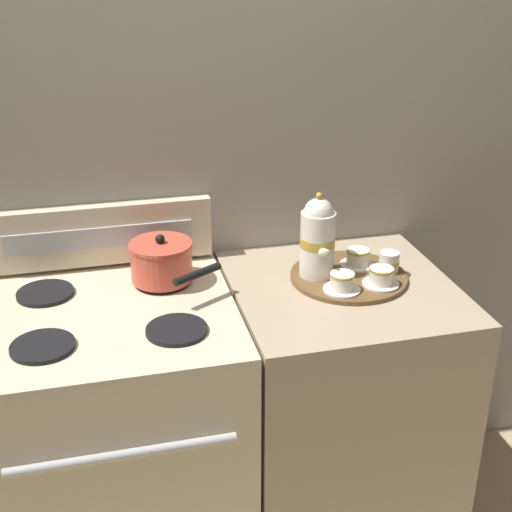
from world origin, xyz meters
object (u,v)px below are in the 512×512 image
(serving_tray, at_px, (348,277))
(teacup_right, at_px, (342,282))
(stove, at_px, (121,449))
(creamer_jug, at_px, (389,262))
(teapot, at_px, (318,237))
(teacup_front, at_px, (381,277))
(saucepan, at_px, (162,261))
(teacup_left, at_px, (358,258))

(serving_tray, height_order, teacup_right, teacup_right)
(serving_tray, bearing_deg, teacup_right, -121.17)
(stove, xyz_separation_m, teacup_right, (0.65, -0.05, 0.51))
(teacup_right, height_order, creamer_jug, creamer_jug)
(serving_tray, distance_m, teapot, 0.16)
(teacup_right, distance_m, teacup_front, 0.12)
(saucepan, bearing_deg, serving_tray, -11.05)
(stove, bearing_deg, saucepan, 40.49)
(teapot, distance_m, teacup_right, 0.15)
(stove, bearing_deg, teacup_front, -3.50)
(serving_tray, bearing_deg, stove, -176.87)
(serving_tray, distance_m, teacup_front, 0.11)
(teapot, bearing_deg, teacup_right, -71.67)
(stove, distance_m, creamer_jug, 0.98)
(saucepan, xyz_separation_m, serving_tray, (0.54, -0.11, -0.06))
(saucepan, relative_size, teapot, 1.11)
(saucepan, bearing_deg, teacup_left, -5.24)
(stove, relative_size, creamer_jug, 15.11)
(serving_tray, distance_m, teacup_left, 0.08)
(serving_tray, xyz_separation_m, teapot, (-0.09, 0.02, 0.13))
(serving_tray, height_order, teapot, teapot)
(serving_tray, relative_size, creamer_jug, 5.54)
(teacup_left, relative_size, teacup_right, 1.00)
(teacup_right, bearing_deg, serving_tray, 58.83)
(saucepan, distance_m, creamer_jug, 0.67)
(teacup_left, distance_m, creamer_jug, 0.10)
(teacup_front, bearing_deg, saucepan, 162.44)
(stove, bearing_deg, serving_tray, 3.13)
(teapot, height_order, teacup_right, teapot)
(saucepan, height_order, teacup_front, saucepan)
(teapot, xyz_separation_m, teacup_left, (0.14, 0.03, -0.09))
(stove, distance_m, teacup_right, 0.83)
(serving_tray, bearing_deg, teapot, 166.98)
(serving_tray, height_order, creamer_jug, creamer_jug)
(teacup_right, bearing_deg, teacup_front, 3.07)
(teapot, bearing_deg, teacup_front, -34.09)
(stove, distance_m, serving_tray, 0.85)
(serving_tray, xyz_separation_m, teacup_left, (0.05, 0.05, 0.03))
(creamer_jug, bearing_deg, serving_tray, 175.62)
(teapot, xyz_separation_m, teacup_front, (0.16, -0.11, -0.09))
(serving_tray, relative_size, teapot, 1.35)
(saucepan, xyz_separation_m, teapot, (0.45, -0.08, 0.06))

